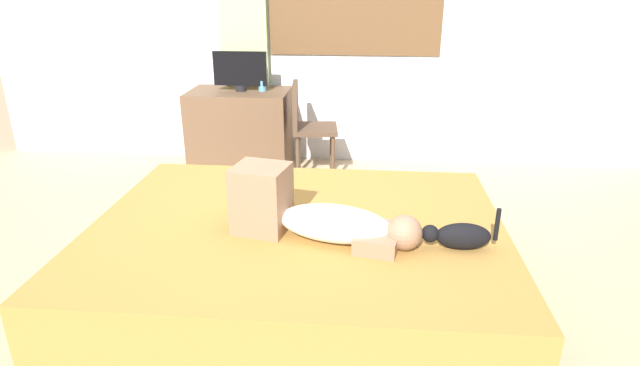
{
  "coord_description": "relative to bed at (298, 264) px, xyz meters",
  "views": [
    {
      "loc": [
        0.44,
        -2.5,
        1.68
      ],
      "look_at": [
        0.21,
        0.15,
        0.64
      ],
      "focal_mm": 29.24,
      "sensor_mm": 36.0,
      "label": 1
    }
  ],
  "objects": [
    {
      "name": "chair_by_desk",
      "position": [
        -0.17,
        1.92,
        0.27
      ],
      "size": [
        0.42,
        0.42,
        0.86
      ],
      "color": "#4C3828",
      "rests_on": "ground"
    },
    {
      "name": "person_lying",
      "position": [
        0.11,
        -0.14,
        0.36
      ],
      "size": [
        0.94,
        0.43,
        0.34
      ],
      "color": "silver",
      "rests_on": "bed"
    },
    {
      "name": "tv_monitor",
      "position": [
        -0.78,
        2.13,
        0.68
      ],
      "size": [
        0.48,
        0.1,
        0.35
      ],
      "color": "black",
      "rests_on": "desk"
    },
    {
      "name": "cup",
      "position": [
        -0.59,
        2.15,
        0.55
      ],
      "size": [
        0.07,
        0.07,
        0.09
      ],
      "primitive_type": "cylinder",
      "color": "teal",
      "rests_on": "desk"
    },
    {
      "name": "cat",
      "position": [
        0.8,
        -0.21,
        0.31
      ],
      "size": [
        0.36,
        0.12,
        0.21
      ],
      "color": "black",
      "rests_on": "bed"
    },
    {
      "name": "desk",
      "position": [
        -0.81,
        2.13,
        0.13
      ],
      "size": [
        0.9,
        0.56,
        0.74
      ],
      "color": "brown",
      "rests_on": "ground"
    },
    {
      "name": "bed",
      "position": [
        0.0,
        0.0,
        0.0
      ],
      "size": [
        2.21,
        1.75,
        0.49
      ],
      "color": "#38383D",
      "rests_on": "ground"
    },
    {
      "name": "curtain_left",
      "position": [
        -0.8,
        2.41,
        1.04
      ],
      "size": [
        0.44,
        0.06,
        2.57
      ],
      "primitive_type": "cube",
      "color": "#ADCC75",
      "rests_on": "ground"
    },
    {
      "name": "back_wall_with_window",
      "position": [
        -0.1,
        2.53,
        1.21
      ],
      "size": [
        6.4,
        0.14,
        2.9
      ],
      "color": "silver",
      "rests_on": "ground"
    },
    {
      "name": "ground_plane",
      "position": [
        -0.11,
        0.05,
        -0.24
      ],
      "size": [
        16.0,
        16.0,
        0.0
      ],
      "primitive_type": "plane",
      "color": "tan"
    }
  ]
}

